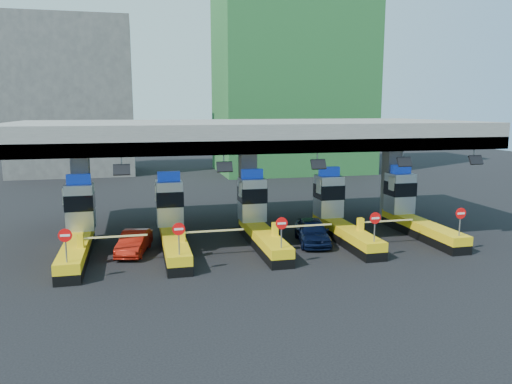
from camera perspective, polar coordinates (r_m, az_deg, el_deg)
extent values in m
plane|color=black|center=(29.35, 0.34, -5.87)|extent=(120.00, 120.00, 0.00)
cube|color=slate|center=(31.24, -0.97, 6.70)|extent=(28.00, 12.00, 1.50)
cube|color=#4C4C49|center=(25.75, 1.80, 5.19)|extent=(28.00, 0.60, 0.70)
cube|color=slate|center=(31.05, -19.27, -0.35)|extent=(1.00, 1.00, 5.50)
cube|color=slate|center=(31.61, -0.95, 0.36)|extent=(1.00, 1.00, 5.50)
cube|color=slate|center=(35.14, 15.18, 0.96)|extent=(1.00, 1.00, 5.50)
cylinder|color=slate|center=(24.91, -15.12, 3.33)|extent=(0.06, 0.06, 0.50)
cube|color=black|center=(24.75, -15.10, 2.47)|extent=(0.80, 0.38, 0.54)
cylinder|color=slate|center=(25.26, -3.70, 3.72)|extent=(0.06, 0.06, 0.50)
cube|color=black|center=(25.10, -3.61, 2.88)|extent=(0.80, 0.38, 0.54)
cylinder|color=slate|center=(26.56, 7.02, 3.96)|extent=(0.06, 0.06, 0.50)
cube|color=black|center=(26.41, 7.15, 3.16)|extent=(0.80, 0.38, 0.54)
cylinder|color=slate|center=(28.69, 16.44, 4.06)|extent=(0.06, 0.06, 0.50)
cube|color=black|center=(28.56, 16.60, 3.32)|extent=(0.80, 0.38, 0.54)
cylinder|color=slate|center=(31.18, 23.65, 4.05)|extent=(0.06, 0.06, 0.50)
cube|color=black|center=(31.05, 23.83, 3.37)|extent=(0.80, 0.38, 0.54)
cube|color=black|center=(27.71, -19.79, -6.85)|extent=(1.20, 8.00, 0.50)
cube|color=#E5B70C|center=(27.58, -19.85, -5.85)|extent=(1.20, 8.00, 0.50)
cube|color=#9EA3A8|center=(29.95, -19.45, -1.59)|extent=(1.50, 1.50, 2.60)
cube|color=black|center=(29.88, -19.48, -1.03)|extent=(1.56, 1.56, 0.90)
cube|color=#0C2DBF|center=(29.70, -19.62, 1.40)|extent=(1.30, 0.35, 0.55)
cube|color=white|center=(29.64, -21.12, -0.43)|extent=(0.06, 0.70, 0.90)
cylinder|color=slate|center=(23.90, -20.89, -6.03)|extent=(0.07, 0.07, 1.30)
cylinder|color=red|center=(23.72, -20.99, -4.65)|extent=(0.60, 0.04, 0.60)
cube|color=white|center=(23.70, -20.99, -4.66)|extent=(0.42, 0.02, 0.10)
cube|color=#E5B70C|center=(26.24, -19.44, -5.25)|extent=(0.30, 0.35, 0.70)
cube|color=white|center=(26.08, -15.83, -4.93)|extent=(3.20, 0.08, 0.08)
cube|color=black|center=(27.58, -9.35, -6.48)|extent=(1.20, 8.00, 0.50)
cube|color=#E5B70C|center=(27.45, -9.38, -5.47)|extent=(1.20, 8.00, 0.50)
cube|color=#9EA3A8|center=(29.83, -9.86, -1.22)|extent=(1.50, 1.50, 2.60)
cube|color=black|center=(29.76, -9.87, -0.66)|extent=(1.56, 1.56, 0.90)
cube|color=#0C2DBF|center=(29.58, -9.95, 1.79)|extent=(1.30, 0.35, 0.55)
cube|color=white|center=(29.38, -11.42, -0.05)|extent=(0.06, 0.70, 0.90)
cylinder|color=slate|center=(23.75, -8.79, -5.59)|extent=(0.07, 0.07, 1.30)
cylinder|color=red|center=(23.57, -8.83, -4.20)|extent=(0.60, 0.04, 0.60)
cube|color=white|center=(23.55, -8.82, -4.22)|extent=(0.42, 0.02, 0.10)
cube|color=#E5B70C|center=(26.16, -8.45, -4.84)|extent=(0.30, 0.35, 0.70)
cube|color=white|center=(26.33, -4.87, -4.46)|extent=(3.20, 0.08, 0.08)
cube|color=black|center=(28.34, 0.83, -5.91)|extent=(1.20, 8.00, 0.50)
cube|color=#E5B70C|center=(28.22, 0.83, -4.93)|extent=(1.20, 8.00, 0.50)
cube|color=#9EA3A8|center=(30.54, -0.46, -0.83)|extent=(1.50, 1.50, 2.60)
cube|color=black|center=(30.47, -0.45, -0.28)|extent=(1.56, 1.56, 0.90)
cube|color=#0C2DBF|center=(30.29, -0.46, 2.11)|extent=(1.30, 0.35, 0.55)
cube|color=white|center=(29.96, -1.82, 0.32)|extent=(0.06, 0.70, 0.90)
cylinder|color=slate|center=(24.63, 2.92, -4.94)|extent=(0.07, 0.07, 1.30)
cylinder|color=red|center=(24.46, 2.95, -3.59)|extent=(0.60, 0.04, 0.60)
cube|color=white|center=(24.43, 2.97, -3.61)|extent=(0.42, 0.02, 0.10)
cube|color=#E5B70C|center=(27.03, 2.19, -4.27)|extent=(0.30, 0.35, 0.70)
cube|color=white|center=(27.49, 5.51, -3.86)|extent=(3.20, 0.08, 0.08)
cube|color=black|center=(29.94, 10.18, -5.22)|extent=(1.20, 8.00, 0.50)
cube|color=#E5B70C|center=(29.81, 10.21, -4.29)|extent=(1.20, 8.00, 0.50)
cube|color=#9EA3A8|center=(32.02, 8.29, -0.44)|extent=(1.50, 1.50, 2.60)
cube|color=black|center=(31.95, 8.32, 0.08)|extent=(1.56, 1.56, 0.90)
cube|color=#0C2DBF|center=(31.79, 8.36, 2.36)|extent=(1.30, 0.35, 0.55)
cube|color=white|center=(31.34, 7.17, 0.66)|extent=(0.06, 0.70, 0.90)
cylinder|color=slate|center=(26.44, 13.40, -4.18)|extent=(0.07, 0.07, 1.30)
cylinder|color=red|center=(26.28, 13.48, -2.92)|extent=(0.60, 0.04, 0.60)
cube|color=white|center=(26.26, 13.50, -2.93)|extent=(0.42, 0.02, 0.10)
cube|color=#E5B70C|center=(28.76, 11.85, -3.63)|extent=(0.30, 0.35, 0.70)
cube|color=white|center=(29.47, 14.76, -3.22)|extent=(3.20, 0.08, 0.08)
cube|color=black|center=(32.23, 18.38, -4.50)|extent=(1.20, 8.00, 0.50)
cube|color=#E5B70C|center=(32.12, 18.43, -3.63)|extent=(1.20, 8.00, 0.50)
cube|color=#9EA3A8|center=(34.18, 16.10, -0.09)|extent=(1.50, 1.50, 2.60)
cube|color=black|center=(34.11, 16.14, 0.40)|extent=(1.56, 1.56, 0.90)
cube|color=#0C2DBF|center=(33.96, 16.23, 2.54)|extent=(1.30, 0.35, 0.55)
cube|color=white|center=(33.42, 15.22, 0.96)|extent=(0.06, 0.70, 0.90)
cylinder|color=slate|center=(29.02, 22.26, -3.42)|extent=(0.07, 0.07, 1.30)
cylinder|color=red|center=(28.87, 22.37, -2.27)|extent=(0.60, 0.04, 0.60)
cube|color=white|center=(28.85, 22.40, -2.28)|extent=(0.42, 0.02, 0.10)
cube|color=#E5B70C|center=(31.19, 20.19, -2.98)|extent=(0.30, 0.35, 0.70)
cube|color=white|center=(32.11, 22.66, -2.61)|extent=(3.20, 0.08, 0.08)
cube|color=#1E5926|center=(62.66, 4.16, 15.23)|extent=(18.00, 12.00, 28.00)
cube|color=#4C4C49|center=(63.88, -20.31, 10.07)|extent=(14.00, 10.00, 18.00)
imported|color=black|center=(29.31, 6.45, -4.48)|extent=(2.45, 4.51, 1.45)
imported|color=maroon|center=(28.01, -13.75, -5.61)|extent=(2.12, 3.92, 1.23)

